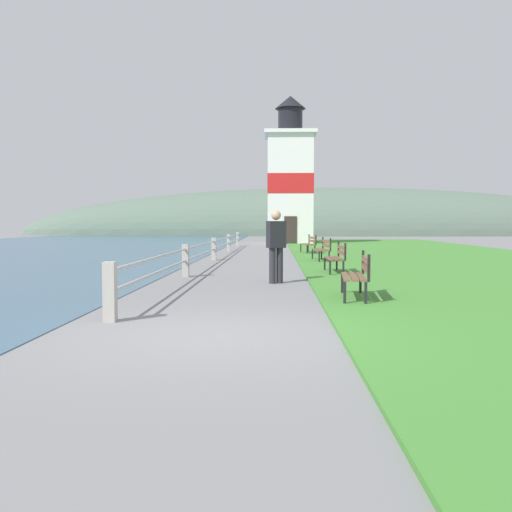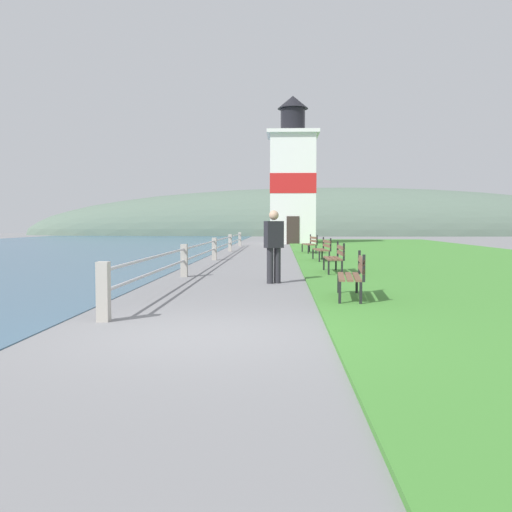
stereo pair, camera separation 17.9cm
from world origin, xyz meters
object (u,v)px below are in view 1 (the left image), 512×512
Objects in this scene: park_bench_by_lighthouse at (309,243)px; lighthouse at (290,181)px; park_bench_far at (323,248)px; park_bench_near at (358,273)px; person_strolling at (276,244)px; park_bench_midway at (337,256)px.

park_bench_by_lighthouse is 0.17× the size of lighthouse.
park_bench_far is 1.04× the size of park_bench_by_lighthouse.
lighthouse reaches higher than park_bench_far.
park_bench_by_lighthouse is at bearing -85.28° from park_bench_near.
person_strolling is (-1.64, -13.75, 0.44)m from park_bench_by_lighthouse.
person_strolling is (-1.78, -2.60, 0.45)m from park_bench_midway.
lighthouse is at bearing -95.18° from park_bench_by_lighthouse.
park_bench_midway is 0.92× the size of person_strolling.
park_bench_far is at bearing -86.31° from park_bench_near.
lighthouse is (-0.59, 14.32, 4.09)m from park_bench_by_lighthouse.
person_strolling is (-1.05, -28.07, -3.65)m from lighthouse.
lighthouse reaches higher than park_bench_midway.
park_bench_near is 16.92m from park_bench_by_lighthouse.
park_bench_midway is 0.88× the size of park_bench_far.
park_bench_far is at bearing 84.21° from park_bench_by_lighthouse.
lighthouse reaches higher than person_strolling.
park_bench_by_lighthouse is (-0.18, 5.73, -0.00)m from park_bench_far.
lighthouse is (-0.73, 25.47, 4.10)m from park_bench_midway.
person_strolling is at bearing 55.15° from park_bench_midway.
park_bench_near is 5.78m from park_bench_midway.
park_bench_midway is 25.81m from lighthouse.
park_bench_midway and park_bench_far have the same top height.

